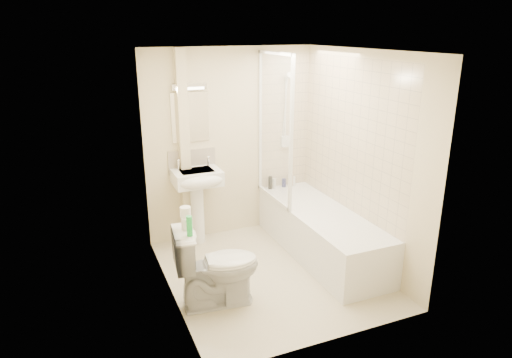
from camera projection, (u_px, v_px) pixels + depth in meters
name	position (u px, v px, depth m)	size (l,w,h in m)	color
floor	(270.00, 273.00, 5.09)	(2.50, 2.50, 0.00)	beige
wall_back	(231.00, 144.00, 5.81)	(2.20, 0.02, 2.40)	beige
wall_left	(166.00, 184.00, 4.31)	(0.02, 2.50, 2.40)	beige
wall_right	(361.00, 159.00, 5.12)	(0.02, 2.50, 2.40)	beige
ceiling	(273.00, 50.00, 4.34)	(2.20, 2.50, 0.02)	white
tile_back	(284.00, 122.00, 6.00)	(0.70, 0.01, 1.75)	beige
tile_right	(351.00, 136.00, 5.22)	(0.01, 2.10, 1.75)	beige
pipe_boxing	(184.00, 150.00, 5.53)	(0.12, 0.12, 2.40)	beige
splashback	(192.00, 161.00, 5.66)	(0.60, 0.01, 0.30)	beige
mirror	(190.00, 117.00, 5.49)	(0.46, 0.01, 0.60)	white
strip_light	(189.00, 86.00, 5.35)	(0.42, 0.07, 0.07)	silver
bathtub	(321.00, 232.00, 5.45)	(0.70, 2.10, 0.55)	white
shower_screen	(274.00, 129.00, 5.48)	(0.04, 0.92, 1.80)	white
shower_fixture	(286.00, 114.00, 5.92)	(0.10, 0.16, 0.99)	white
pedestal_sink	(198.00, 186.00, 5.54)	(0.57, 0.51, 1.10)	white
bottle_black_a	(270.00, 183.00, 6.10)	(0.05, 0.05, 0.17)	black
bottle_white_a	(274.00, 183.00, 6.12)	(0.05, 0.05, 0.14)	silver
bottle_blue	(284.00, 183.00, 6.18)	(0.06, 0.06, 0.11)	navy
bottle_cream	(291.00, 180.00, 6.21)	(0.06, 0.06, 0.17)	beige
bottle_white_b	(293.00, 181.00, 6.23)	(0.05, 0.05, 0.13)	white
toilet	(217.00, 266.00, 4.42)	(0.86, 0.55, 0.83)	white
toilet_roll_lower	(187.00, 223.00, 4.22)	(0.10, 0.10, 0.11)	white
toilet_roll_upper	(185.00, 212.00, 4.21)	(0.10, 0.10, 0.10)	white
green_bottle	(189.00, 226.00, 4.07)	(0.05, 0.05, 0.19)	green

